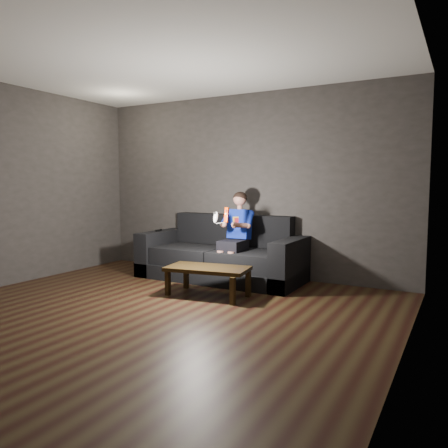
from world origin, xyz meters
The scene contains 10 objects.
floor centered at (0.00, 0.00, 0.00)m, with size 5.00×5.00×0.00m, color black.
back_wall centered at (0.00, 2.50, 1.35)m, with size 5.00×0.04×2.70m, color #34312E.
right_wall centered at (2.50, 0.00, 1.35)m, with size 0.04×5.00×2.70m, color #34312E.
ceiling centered at (0.00, 0.00, 2.70)m, with size 5.00×5.00×0.02m, color silver.
sofa centered at (-0.16, 2.04, 0.30)m, with size 2.36×1.02×0.91m.
child centered at (0.11, 1.98, 0.76)m, with size 0.46×0.57×1.14m.
wii_remote_red centered at (0.20, 1.54, 0.97)m, with size 0.05×0.08×0.20m.
nunchuk_white centered at (0.03, 1.54, 0.93)m, with size 0.08×0.10×0.16m.
wii_remote_black centered at (-1.22, 1.96, 0.66)m, with size 0.06×0.16×0.03m.
coffee_table centered at (0.17, 1.10, 0.31)m, with size 1.06×0.64×0.36m.
Camera 1 is at (2.89, -3.40, 1.37)m, focal length 35.00 mm.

